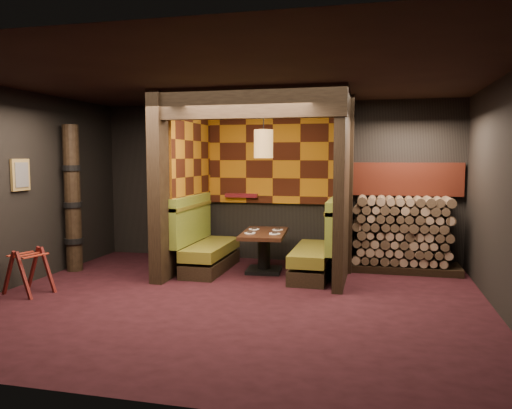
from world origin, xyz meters
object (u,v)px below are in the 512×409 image
at_px(dining_table, 264,246).
at_px(firewood_stack, 406,234).
at_px(booth_bench_right, 319,251).
at_px(luggage_rack, 29,270).
at_px(booth_bench_left, 205,246).
at_px(pendant_lamp, 264,144).
at_px(totem_column, 73,199).

height_order(dining_table, firewood_stack, firewood_stack).
distance_m(booth_bench_right, firewood_stack, 1.54).
bearing_deg(firewood_stack, dining_table, -164.54).
relative_size(luggage_rack, firewood_stack, 0.40).
distance_m(booth_bench_left, pendant_lamp, 1.96).
xyz_separation_m(luggage_rack, firewood_stack, (5.12, 2.64, 0.28)).
xyz_separation_m(pendant_lamp, firewood_stack, (2.25, 0.67, -1.47)).
relative_size(booth_bench_right, dining_table, 1.22).
distance_m(booth_bench_right, totem_column, 4.10).
xyz_separation_m(booth_bench_left, booth_bench_right, (1.89, 0.00, 0.00)).
bearing_deg(dining_table, firewood_stack, 15.46).
xyz_separation_m(booth_bench_left, firewood_stack, (3.25, 0.70, 0.21)).
height_order(booth_bench_right, pendant_lamp, pendant_lamp).
bearing_deg(firewood_stack, luggage_rack, -152.68).
xyz_separation_m(booth_bench_left, dining_table, (0.99, 0.08, 0.03)).
height_order(booth_bench_left, dining_table, booth_bench_left).
bearing_deg(luggage_rack, dining_table, 35.18).
distance_m(booth_bench_right, pendant_lamp, 1.91).
height_order(luggage_rack, firewood_stack, firewood_stack).
relative_size(dining_table, pendant_lamp, 1.33).
relative_size(dining_table, totem_column, 0.55).
distance_m(luggage_rack, firewood_stack, 5.77).
distance_m(dining_table, pendant_lamp, 1.65).
xyz_separation_m(luggage_rack, totem_column, (-0.21, 1.39, 0.86)).
distance_m(dining_table, luggage_rack, 3.51).
height_order(booth_bench_right, totem_column, totem_column).
bearing_deg(booth_bench_right, pendant_lamp, 178.30).
bearing_deg(totem_column, firewood_stack, 13.19).
bearing_deg(luggage_rack, totem_column, 98.72).
xyz_separation_m(booth_bench_right, luggage_rack, (-3.77, -1.94, -0.07)).
height_order(pendant_lamp, totem_column, pendant_lamp).
xyz_separation_m(booth_bench_left, luggage_rack, (-1.87, -1.94, -0.07)).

